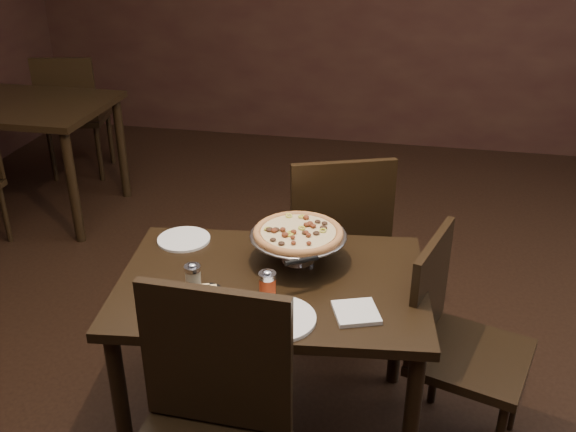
# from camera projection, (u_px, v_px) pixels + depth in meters

# --- Properties ---
(room) EXTENTS (6.04, 7.04, 2.84)m
(room) POSITION_uv_depth(u_px,v_px,m) (310.00, 93.00, 2.16)
(room) COLOR black
(room) RESTS_ON ground
(dining_table) EXTENTS (1.23, 0.89, 0.72)m
(dining_table) POSITION_uv_depth(u_px,v_px,m) (273.00, 301.00, 2.43)
(dining_table) COLOR black
(dining_table) RESTS_ON ground
(background_table) EXTENTS (1.26, 0.84, 0.79)m
(background_table) POSITION_uv_depth(u_px,v_px,m) (14.00, 117.00, 4.28)
(background_table) COLOR black
(background_table) RESTS_ON ground
(pizza_stand) EXTENTS (0.38, 0.38, 0.15)m
(pizza_stand) POSITION_uv_depth(u_px,v_px,m) (298.00, 233.00, 2.46)
(pizza_stand) COLOR silver
(pizza_stand) RESTS_ON dining_table
(parmesan_shaker) EXTENTS (0.06, 0.06, 0.10)m
(parmesan_shaker) POSITION_uv_depth(u_px,v_px,m) (193.00, 276.00, 2.32)
(parmesan_shaker) COLOR beige
(parmesan_shaker) RESTS_ON dining_table
(pepper_flake_shaker) EXTENTS (0.06, 0.06, 0.11)m
(pepper_flake_shaker) POSITION_uv_depth(u_px,v_px,m) (267.00, 284.00, 2.27)
(pepper_flake_shaker) COLOR maroon
(pepper_flake_shaker) RESTS_ON dining_table
(packet_caddy) EXTENTS (0.09, 0.09, 0.07)m
(packet_caddy) POSITION_uv_depth(u_px,v_px,m) (209.00, 295.00, 2.25)
(packet_caddy) COLOR black
(packet_caddy) RESTS_ON dining_table
(napkin_stack) EXTENTS (0.19, 0.19, 0.02)m
(napkin_stack) POSITION_uv_depth(u_px,v_px,m) (356.00, 312.00, 2.19)
(napkin_stack) COLOR white
(napkin_stack) RESTS_ON dining_table
(plate_left) EXTENTS (0.22, 0.22, 0.01)m
(plate_left) POSITION_uv_depth(u_px,v_px,m) (184.00, 239.00, 2.67)
(plate_left) COLOR white
(plate_left) RESTS_ON dining_table
(plate_near) EXTENTS (0.26, 0.26, 0.01)m
(plate_near) POSITION_uv_depth(u_px,v_px,m) (277.00, 318.00, 2.16)
(plate_near) COLOR white
(plate_near) RESTS_ON dining_table
(serving_spatula) EXTENTS (0.16, 0.16, 0.02)m
(serving_spatula) POSITION_uv_depth(u_px,v_px,m) (301.00, 261.00, 2.27)
(serving_spatula) COLOR silver
(serving_spatula) RESTS_ON pizza_stand
(chair_far) EXTENTS (0.59, 0.59, 0.99)m
(chair_far) POSITION_uv_depth(u_px,v_px,m) (335.00, 240.00, 3.04)
(chair_far) COLOR black
(chair_far) RESTS_ON ground
(chair_side) EXTENTS (0.52, 0.52, 0.89)m
(chair_side) POSITION_uv_depth(u_px,v_px,m) (455.00, 339.00, 2.45)
(chair_side) COLOR black
(chair_side) RESTS_ON ground
(bg_chair_far) EXTENTS (0.53, 0.53, 0.96)m
(bg_chair_far) POSITION_uv_depth(u_px,v_px,m) (74.00, 112.00, 4.92)
(bg_chair_far) COLOR black
(bg_chair_far) RESTS_ON ground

